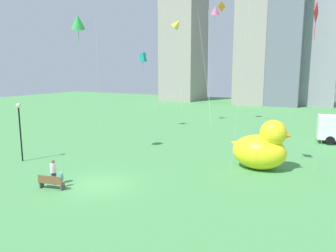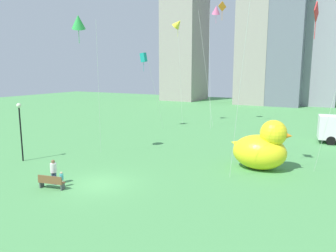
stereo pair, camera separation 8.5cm
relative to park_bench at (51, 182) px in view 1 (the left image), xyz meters
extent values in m
plane|color=#4E9652|center=(2.13, 2.14, -0.48)|extent=(140.00, 140.00, 0.00)
cube|color=brown|center=(-0.02, 0.08, -0.06)|extent=(1.78, 0.81, 0.06)
cube|color=brown|center=(0.02, -0.11, 0.20)|extent=(1.69, 0.42, 0.45)
cube|color=#47474C|center=(-0.78, -0.09, -0.28)|extent=(0.16, 0.38, 0.39)
cube|color=#47474C|center=(0.75, 0.24, -0.28)|extent=(0.16, 0.38, 0.39)
cylinder|color=#38476B|center=(-0.61, 0.69, -0.06)|extent=(0.19, 0.19, 0.83)
cylinder|color=#38476B|center=(-0.40, 0.69, -0.06)|extent=(0.19, 0.19, 0.83)
cylinder|color=white|center=(-0.50, 0.69, 0.66)|extent=(0.41, 0.41, 0.62)
sphere|color=brown|center=(-0.50, 0.69, 1.09)|extent=(0.24, 0.24, 0.24)
cylinder|color=silver|center=(0.24, 0.60, -0.23)|extent=(0.11, 0.11, 0.50)
cylinder|color=silver|center=(0.37, 0.60, -0.23)|extent=(0.11, 0.11, 0.50)
cylinder|color=#4CBFC6|center=(0.30, 0.60, 0.21)|extent=(0.25, 0.25, 0.37)
sphere|color=#D8AD8C|center=(0.30, 0.60, 0.47)|extent=(0.15, 0.15, 0.15)
ellipsoid|color=yellow|center=(10.64, 10.65, 0.84)|extent=(4.05, 3.00, 2.64)
sphere|color=yellow|center=(11.61, 10.65, 2.41)|extent=(1.97, 1.97, 1.97)
cone|color=orange|center=(12.50, 10.65, 2.31)|extent=(0.89, 0.89, 0.89)
cone|color=yellow|center=(8.88, 10.65, 1.28)|extent=(1.21, 1.06, 1.27)
cylinder|color=black|center=(-7.19, 3.44, 1.77)|extent=(0.12, 0.12, 4.50)
sphere|color=#EAEACC|center=(-7.19, 3.44, 4.18)|extent=(0.37, 0.37, 0.37)
cylinder|color=black|center=(15.08, 23.19, -0.03)|extent=(1.22, 2.50, 0.90)
cube|color=#9E938C|center=(-19.87, 61.16, 19.78)|extent=(8.75, 10.84, 40.51)
cube|color=#9E938C|center=(-1.87, 59.46, 17.77)|extent=(6.80, 9.08, 36.50)
cube|color=slate|center=(4.13, 59.54, 19.64)|extent=(8.37, 9.11, 40.24)
cube|color=gray|center=(10.13, 61.82, 11.44)|extent=(9.21, 6.37, 23.84)
cylinder|color=silver|center=(-3.57, 25.69, 6.30)|extent=(0.35, 0.97, 13.55)
cone|color=yellow|center=(-4.04, 25.85, 13.07)|extent=(1.61, 1.18, 1.56)
cylinder|color=yellow|center=(-4.04, 25.85, 12.17)|extent=(0.04, 0.04, 1.60)
cylinder|color=silver|center=(-4.47, 20.69, 4.04)|extent=(0.17, 3.56, 9.05)
cube|color=teal|center=(-6.24, 20.77, 8.56)|extent=(0.76, 0.68, 1.21)
cylinder|color=teal|center=(-6.24, 20.77, 7.66)|extent=(0.04, 0.04, 1.60)
cylinder|color=silver|center=(0.45, 26.22, 7.22)|extent=(1.50, 2.43, 15.40)
cube|color=orange|center=(1.65, 26.96, 14.92)|extent=(0.72, 1.11, 1.27)
cylinder|color=orange|center=(1.65, 26.96, 14.02)|extent=(0.04, 0.04, 1.60)
cylinder|color=silver|center=(10.30, 6.39, 7.60)|extent=(2.01, 2.52, 16.17)
cylinder|color=silver|center=(-2.37, 7.64, 5.20)|extent=(1.85, 2.18, 11.36)
cone|color=green|center=(-3.45, 6.73, 10.87)|extent=(1.77, 1.80, 1.43)
cylinder|color=green|center=(-3.45, 6.73, 9.97)|extent=(0.04, 0.04, 1.60)
cylinder|color=silver|center=(-0.63, 27.41, 7.23)|extent=(3.02, 1.53, 15.42)
cone|color=pink|center=(0.13, 28.90, 14.94)|extent=(1.66, 1.79, 1.43)
cylinder|color=pink|center=(0.13, 28.90, 14.04)|extent=(0.04, 0.04, 1.60)
cylinder|color=silver|center=(15.37, 10.64, 5.10)|extent=(1.85, 2.81, 11.17)
cube|color=red|center=(13.98, 9.73, 10.69)|extent=(0.20, 1.27, 1.27)
cylinder|color=red|center=(13.98, 9.73, 9.79)|extent=(0.04, 0.04, 1.60)
camera|label=1|loc=(15.80, -13.68, 7.01)|focal=34.41mm
camera|label=2|loc=(15.87, -13.64, 7.01)|focal=34.41mm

